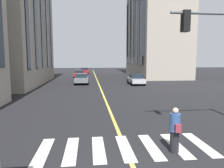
{
  "coord_description": "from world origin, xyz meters",
  "views": [
    {
      "loc": [
        -4.32,
        1.33,
        3.31
      ],
      "look_at": [
        8.16,
        -0.06,
        1.84
      ],
      "focal_mm": 33.72,
      "sensor_mm": 36.0,
      "label": 1
    }
  ],
  "objects_px": {
    "car_silver_near": "(136,79)",
    "car_red_parked_b": "(85,71)",
    "car_red_parked_a": "(79,74)",
    "car_grey_mid": "(82,79)",
    "pedestrian_near": "(175,130)"
  },
  "relations": [
    {
      "from": "car_grey_mid",
      "to": "pedestrian_near",
      "type": "distance_m",
      "value": 22.46
    },
    {
      "from": "car_red_parked_a",
      "to": "car_grey_mid",
      "type": "distance_m",
      "value": 10.14
    },
    {
      "from": "car_red_parked_a",
      "to": "car_grey_mid",
      "type": "bearing_deg",
      "value": -175.74
    },
    {
      "from": "car_silver_near",
      "to": "car_grey_mid",
      "type": "relative_size",
      "value": 0.89
    },
    {
      "from": "car_red_parked_a",
      "to": "car_red_parked_b",
      "type": "relative_size",
      "value": 1.13
    },
    {
      "from": "car_red_parked_a",
      "to": "car_silver_near",
      "type": "bearing_deg",
      "value": -146.23
    },
    {
      "from": "car_grey_mid",
      "to": "car_red_parked_b",
      "type": "relative_size",
      "value": 1.13
    },
    {
      "from": "car_red_parked_a",
      "to": "car_grey_mid",
      "type": "height_order",
      "value": "same"
    },
    {
      "from": "car_silver_near",
      "to": "car_grey_mid",
      "type": "bearing_deg",
      "value": 76.05
    },
    {
      "from": "car_silver_near",
      "to": "car_grey_mid",
      "type": "xyz_separation_m",
      "value": [
        1.79,
        7.2,
        0.0
      ]
    },
    {
      "from": "car_silver_near",
      "to": "car_red_parked_b",
      "type": "bearing_deg",
      "value": 18.04
    },
    {
      "from": "car_grey_mid",
      "to": "car_red_parked_b",
      "type": "bearing_deg",
      "value": -0.05
    },
    {
      "from": "car_silver_near",
      "to": "car_red_parked_a",
      "type": "distance_m",
      "value": 14.31
    },
    {
      "from": "car_grey_mid",
      "to": "pedestrian_near",
      "type": "height_order",
      "value": "pedestrian_near"
    },
    {
      "from": "car_silver_near",
      "to": "car_red_parked_b",
      "type": "relative_size",
      "value": 1.0
    }
  ]
}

